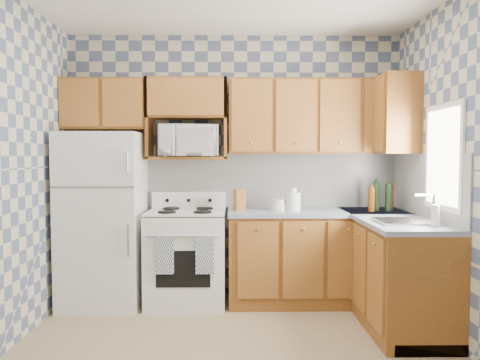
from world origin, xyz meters
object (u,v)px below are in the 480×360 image
stove_body (187,258)px  microwave (186,141)px  electric_kettle (293,202)px  refrigerator (104,219)px

stove_body → microwave: size_ratio=1.57×
microwave → electric_kettle: 1.22m
electric_kettle → refrigerator: bearing=-179.8°
microwave → refrigerator: bearing=175.1°
refrigerator → stove_body: bearing=1.8°
refrigerator → microwave: 1.11m
stove_body → microwave: microwave is taller
stove_body → electric_kettle: 1.19m
stove_body → electric_kettle: size_ratio=5.03×
microwave → electric_kettle: size_ratio=3.19×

